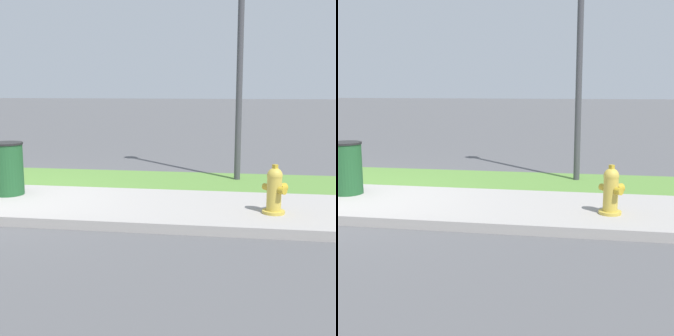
% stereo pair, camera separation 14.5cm
% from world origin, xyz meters
% --- Properties ---
extents(grass_verge, '(18.00, 1.65, 0.01)m').
position_xyz_m(grass_verge, '(0.00, 1.89, 0.00)').
color(grass_verge, '#568438').
rests_on(grass_verge, ground).
extents(fire_hydrant_across_street, '(0.34, 0.34, 0.66)m').
position_xyz_m(fire_hydrant_across_street, '(4.12, -0.15, 0.31)').
color(fire_hydrant_across_street, gold).
rests_on(fire_hydrant_across_street, ground).
extents(trash_bin, '(0.49, 0.49, 0.82)m').
position_xyz_m(trash_bin, '(0.13, 0.36, 0.41)').
color(trash_bin, '#1E5128').
rests_on(trash_bin, ground).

